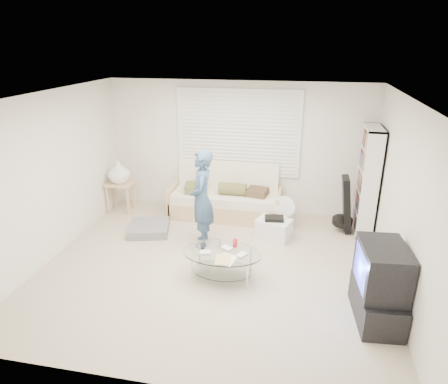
% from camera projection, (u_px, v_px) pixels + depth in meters
% --- Properties ---
extents(ground, '(5.00, 5.00, 0.00)m').
position_uv_depth(ground, '(213.00, 266.00, 5.98)').
color(ground, tan).
rests_on(ground, ground).
extents(room_shell, '(5.02, 4.52, 2.51)m').
position_uv_depth(room_shell, '(219.00, 153.00, 5.84)').
color(room_shell, silver).
rests_on(room_shell, ground).
extents(window_blinds, '(2.32, 0.08, 1.62)m').
position_uv_depth(window_blinds, '(238.00, 133.00, 7.44)').
color(window_blinds, silver).
rests_on(window_blinds, ground).
extents(futon_sofa, '(2.09, 0.84, 1.02)m').
position_uv_depth(futon_sofa, '(226.00, 199.00, 7.61)').
color(futon_sofa, tan).
rests_on(futon_sofa, ground).
extents(grey_floor_pillow, '(0.81, 0.81, 0.15)m').
position_uv_depth(grey_floor_pillow, '(149.00, 228.00, 7.02)').
color(grey_floor_pillow, slate).
rests_on(grey_floor_pillow, ground).
extents(side_table, '(0.52, 0.42, 1.03)m').
position_uv_depth(side_table, '(119.00, 174.00, 7.65)').
color(side_table, tan).
rests_on(side_table, ground).
extents(bookshelf, '(0.29, 0.78, 1.85)m').
position_uv_depth(bookshelf, '(367.00, 181.00, 6.80)').
color(bookshelf, white).
rests_on(bookshelf, ground).
extents(guitar_case, '(0.35, 0.36, 0.99)m').
position_uv_depth(guitar_case, '(346.00, 208.00, 6.94)').
color(guitar_case, black).
rests_on(guitar_case, ground).
extents(floor_fan, '(0.38, 0.26, 0.64)m').
position_uv_depth(floor_fan, '(284.00, 210.00, 7.04)').
color(floor_fan, white).
rests_on(floor_fan, ground).
extents(storage_bin, '(0.65, 0.55, 0.39)m').
position_uv_depth(storage_bin, '(274.00, 228.00, 6.79)').
color(storage_bin, white).
rests_on(storage_bin, ground).
extents(tv_unit, '(0.56, 0.94, 0.98)m').
position_uv_depth(tv_unit, '(379.00, 285.00, 4.70)').
color(tv_unit, black).
rests_on(tv_unit, ground).
extents(coffee_table, '(1.11, 0.71, 0.53)m').
position_uv_depth(coffee_table, '(222.00, 258.00, 5.57)').
color(coffee_table, silver).
rests_on(coffee_table, ground).
extents(standing_person, '(0.49, 0.65, 1.61)m').
position_uv_depth(standing_person, '(202.00, 199.00, 6.37)').
color(standing_person, navy).
rests_on(standing_person, ground).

